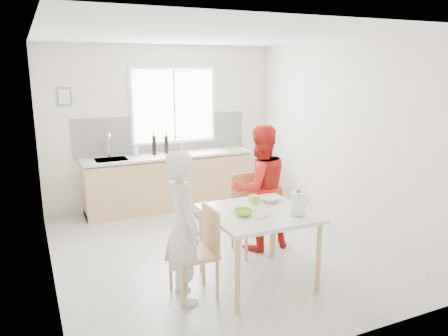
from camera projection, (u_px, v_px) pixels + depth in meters
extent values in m
plane|color=#B7B7B2|center=(216.00, 249.00, 5.74)|extent=(4.50, 4.50, 0.00)
plane|color=silver|center=(163.00, 126.00, 7.43)|extent=(4.00, 0.00, 4.00)
plane|color=silver|center=(330.00, 196.00, 3.44)|extent=(4.00, 0.00, 4.00)
plane|color=silver|center=(43.00, 163.00, 4.62)|extent=(0.00, 4.50, 4.50)
plane|color=silver|center=(344.00, 138.00, 6.25)|extent=(0.00, 4.50, 4.50)
plane|color=white|center=(215.00, 36.00, 5.13)|extent=(4.50, 4.50, 0.00)
cube|color=white|center=(174.00, 105.00, 7.41)|extent=(1.50, 0.03, 1.30)
cube|color=white|center=(174.00, 106.00, 7.40)|extent=(1.40, 0.02, 1.20)
cube|color=white|center=(174.00, 106.00, 7.39)|extent=(0.03, 0.03, 1.20)
cube|color=white|center=(163.00, 134.00, 7.45)|extent=(3.00, 0.02, 0.65)
cube|color=#459949|center=(64.00, 96.00, 6.66)|extent=(0.22, 0.02, 0.28)
cube|color=beige|center=(64.00, 96.00, 6.65)|extent=(0.16, 0.01, 0.22)
cube|color=tan|center=(170.00, 183.00, 7.37)|extent=(2.80, 0.60, 0.86)
cube|color=#3F3326|center=(170.00, 204.00, 7.46)|extent=(2.80, 0.54, 0.10)
cube|color=silver|center=(169.00, 155.00, 7.26)|extent=(2.84, 0.64, 0.04)
cube|color=#A5A5AA|center=(111.00, 160.00, 6.88)|extent=(0.50, 0.40, 0.03)
cylinder|color=silver|center=(109.00, 146.00, 6.97)|extent=(0.02, 0.02, 0.36)
torus|color=silver|center=(109.00, 136.00, 6.87)|extent=(0.02, 0.18, 0.18)
cube|color=silver|center=(258.00, 213.00, 4.70)|extent=(1.08, 1.08, 0.04)
cylinder|color=tan|center=(238.00, 276.00, 4.19)|extent=(0.05, 0.05, 0.76)
cylinder|color=tan|center=(202.00, 241.00, 5.03)|extent=(0.05, 0.05, 0.76)
cylinder|color=tan|center=(318.00, 259.00, 4.57)|extent=(0.05, 0.05, 0.76)
cylinder|color=tan|center=(272.00, 229.00, 5.41)|extent=(0.05, 0.05, 0.76)
cube|color=tan|center=(193.00, 254.00, 4.48)|extent=(0.44, 0.44, 0.04)
cube|color=tan|center=(211.00, 228.00, 4.50)|extent=(0.03, 0.42, 0.46)
cylinder|color=tan|center=(171.00, 272.00, 4.62)|extent=(0.04, 0.04, 0.45)
cylinder|color=tan|center=(182.00, 288.00, 4.29)|extent=(0.04, 0.04, 0.45)
cylinder|color=tan|center=(204.00, 265.00, 4.78)|extent=(0.04, 0.04, 0.45)
cylinder|color=tan|center=(217.00, 280.00, 4.44)|extent=(0.04, 0.04, 0.45)
cube|color=tan|center=(253.00, 215.00, 5.58)|extent=(0.47, 0.47, 0.04)
cube|color=tan|center=(246.00, 191.00, 5.70)|extent=(0.44, 0.04, 0.49)
cylinder|color=tan|center=(246.00, 242.00, 5.38)|extent=(0.04, 0.04, 0.47)
cylinder|color=tan|center=(274.00, 237.00, 5.54)|extent=(0.04, 0.04, 0.47)
cylinder|color=tan|center=(232.00, 231.00, 5.73)|extent=(0.04, 0.04, 0.47)
cylinder|color=tan|center=(259.00, 227.00, 5.89)|extent=(0.04, 0.04, 0.47)
imported|color=silver|center=(183.00, 227.00, 4.37)|extent=(0.38, 0.57, 1.56)
imported|color=red|center=(260.00, 188.00, 5.63)|extent=(0.80, 0.62, 1.63)
imported|color=#82D832|center=(243.00, 212.00, 4.57)|extent=(0.20, 0.20, 0.06)
imported|color=white|center=(270.00, 199.00, 5.03)|extent=(0.24, 0.24, 0.06)
cylinder|color=white|center=(298.00, 203.00, 4.55)|extent=(0.14, 0.14, 0.23)
cylinder|color=blue|center=(298.00, 192.00, 4.52)|extent=(0.05, 0.05, 0.03)
torus|color=white|center=(304.00, 200.00, 4.57)|extent=(0.11, 0.02, 0.11)
cube|color=#90D330|center=(254.00, 199.00, 4.98)|extent=(0.10, 0.10, 0.09)
cylinder|color=#A5A5AA|center=(261.00, 218.00, 4.47)|extent=(0.15, 0.07, 0.01)
cube|color=#6AB62A|center=(230.00, 150.00, 7.60)|extent=(0.40, 0.33, 0.01)
cylinder|color=black|center=(154.00, 145.00, 7.18)|extent=(0.07, 0.07, 0.32)
cylinder|color=black|center=(166.00, 145.00, 7.28)|extent=(0.07, 0.07, 0.30)
cylinder|color=olive|center=(183.00, 147.00, 7.44)|extent=(0.06, 0.06, 0.16)
imported|color=#999999|center=(136.00, 150.00, 7.15)|extent=(0.09, 0.09, 0.18)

